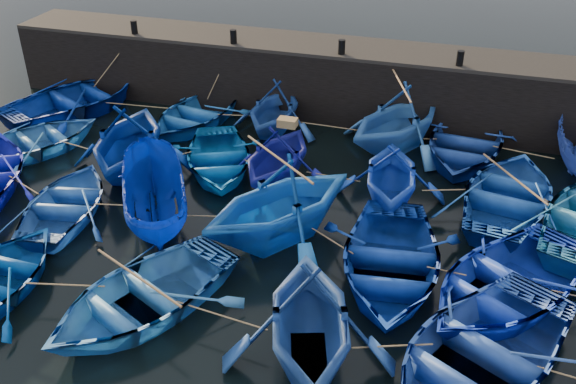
# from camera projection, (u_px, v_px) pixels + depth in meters

# --- Properties ---
(ground) EXTENTS (120.00, 120.00, 0.00)m
(ground) POSITION_uv_depth(u_px,v_px,m) (250.00, 281.00, 15.74)
(ground) COLOR black
(ground) RESTS_ON ground
(quay_wall) EXTENTS (26.00, 2.50, 2.50)m
(quay_wall) POSITION_uv_depth(u_px,v_px,m) (345.00, 82.00, 23.70)
(quay_wall) COLOR black
(quay_wall) RESTS_ON ground
(quay_top) EXTENTS (26.00, 2.50, 0.12)m
(quay_top) POSITION_uv_depth(u_px,v_px,m) (347.00, 48.00, 23.03)
(quay_top) COLOR black
(quay_top) RESTS_ON quay_wall
(bollard_0) EXTENTS (0.24, 0.24, 0.50)m
(bollard_0) POSITION_uv_depth(u_px,v_px,m) (134.00, 27.00, 24.12)
(bollard_0) COLOR black
(bollard_0) RESTS_ON quay_top
(bollard_1) EXTENTS (0.24, 0.24, 0.50)m
(bollard_1) POSITION_uv_depth(u_px,v_px,m) (233.00, 37.00, 23.12)
(bollard_1) COLOR black
(bollard_1) RESTS_ON quay_top
(bollard_2) EXTENTS (0.24, 0.24, 0.50)m
(bollard_2) POSITION_uv_depth(u_px,v_px,m) (342.00, 47.00, 22.13)
(bollard_2) COLOR black
(bollard_2) RESTS_ON quay_top
(bollard_3) EXTENTS (0.24, 0.24, 0.50)m
(bollard_3) POSITION_uv_depth(u_px,v_px,m) (460.00, 58.00, 21.14)
(bollard_3) COLOR black
(bollard_3) RESTS_ON quay_top
(boat_0) EXTENTS (6.12, 6.80, 1.16)m
(boat_0) POSITION_uv_depth(u_px,v_px,m) (76.00, 98.00, 24.09)
(boat_0) COLOR navy
(boat_0) RESTS_ON ground
(boat_1) EXTENTS (4.03, 5.04, 0.93)m
(boat_1) POSITION_uv_depth(u_px,v_px,m) (195.00, 114.00, 23.17)
(boat_1) COLOR #1A5BB2
(boat_1) RESTS_ON ground
(boat_2) EXTENTS (3.23, 3.73, 1.93)m
(boat_2) POSITION_uv_depth(u_px,v_px,m) (274.00, 108.00, 22.37)
(boat_2) COLOR #1D468F
(boat_2) RESTS_ON ground
(boat_3) EXTENTS (5.53, 5.75, 2.34)m
(boat_3) POSITION_uv_depth(u_px,v_px,m) (398.00, 118.00, 21.13)
(boat_3) COLOR blue
(boat_3) RESTS_ON ground
(boat_4) EXTENTS (4.06, 5.36, 1.05)m
(boat_4) POSITION_uv_depth(u_px,v_px,m) (464.00, 143.00, 21.00)
(boat_4) COLOR navy
(boat_4) RESTS_ON ground
(boat_6) EXTENTS (4.95, 5.36, 0.91)m
(boat_6) POSITION_uv_depth(u_px,v_px,m) (37.00, 140.00, 21.37)
(boat_6) COLOR blue
(boat_6) RESTS_ON ground
(boat_7) EXTENTS (4.90, 5.37, 2.42)m
(boat_7) POSITION_uv_depth(u_px,v_px,m) (128.00, 139.00, 19.74)
(boat_7) COLOR navy
(boat_7) RESTS_ON ground
(boat_8) EXTENTS (4.60, 5.20, 0.89)m
(boat_8) POSITION_uv_depth(u_px,v_px,m) (218.00, 158.00, 20.26)
(boat_8) COLOR #0659A3
(boat_8) RESTS_ON ground
(boat_9) EXTENTS (3.61, 4.07, 1.98)m
(boat_9) POSITION_uv_depth(u_px,v_px,m) (278.00, 155.00, 19.30)
(boat_9) COLOR navy
(boat_9) RESTS_ON ground
(boat_10) EXTENTS (3.70, 4.13, 1.95)m
(boat_10) POSITION_uv_depth(u_px,v_px,m) (392.00, 173.00, 18.37)
(boat_10) COLOR #123BBD
(boat_10) RESTS_ON ground
(boat_11) EXTENTS (4.47, 5.63, 1.05)m
(boat_11) POSITION_uv_depth(u_px,v_px,m) (510.00, 195.00, 18.21)
(boat_11) COLOR #134390
(boat_11) RESTS_ON ground
(boat_14) EXTENTS (3.68, 4.61, 0.86)m
(boat_14) POSITION_uv_depth(u_px,v_px,m) (67.00, 203.00, 18.02)
(boat_14) COLOR #2153A7
(boat_14) RESTS_ON ground
(boat_15) EXTENTS (3.77, 4.80, 1.76)m
(boat_15) POSITION_uv_depth(u_px,v_px,m) (154.00, 200.00, 17.29)
(boat_15) COLOR #002090
(boat_15) RESTS_ON ground
(boat_16) EXTENTS (5.97, 6.11, 2.45)m
(boat_16) POSITION_uv_depth(u_px,v_px,m) (279.00, 201.00, 16.59)
(boat_16) COLOR blue
(boat_16) RESTS_ON ground
(boat_17) EXTENTS (4.22, 5.49, 1.06)m
(boat_17) POSITION_uv_depth(u_px,v_px,m) (390.00, 261.00, 15.55)
(boat_17) COLOR navy
(boat_17) RESTS_ON ground
(boat_18) EXTENTS (6.03, 6.50, 1.10)m
(boat_18) POSITION_uv_depth(u_px,v_px,m) (506.00, 282.00, 14.81)
(boat_18) COLOR #1231BE
(boat_18) RESTS_ON ground
(boat_22) EXTENTS (5.26, 5.90, 1.01)m
(boat_22) POSITION_uv_depth(u_px,v_px,m) (140.00, 295.00, 14.49)
(boat_22) COLOR blue
(boat_22) RESTS_ON ground
(boat_23) EXTENTS (4.75, 5.12, 2.22)m
(boat_23) POSITION_uv_depth(u_px,v_px,m) (309.00, 318.00, 12.95)
(boat_23) COLOR navy
(boat_23) RESTS_ON ground
(boat_24) EXTENTS (6.05, 6.68, 1.14)m
(boat_24) POSITION_uv_depth(u_px,v_px,m) (478.00, 353.00, 12.88)
(boat_24) COLOR #204490
(boat_24) RESTS_ON ground
(wooden_crate) EXTENTS (0.56, 0.37, 0.24)m
(wooden_crate) POSITION_uv_depth(u_px,v_px,m) (288.00, 122.00, 18.65)
(wooden_crate) COLOR olive
(wooden_crate) RESTS_ON boat_9
(mooring_ropes) EXTENTS (18.30, 11.77, 2.10)m
(mooring_ropes) POSITION_uv_depth(u_px,v_px,m) (293.00, 159.00, 19.35)
(mooring_ropes) COLOR tan
(mooring_ropes) RESTS_ON ground
(loose_oars) EXTENTS (10.24, 11.91, 1.50)m
(loose_oars) POSITION_uv_depth(u_px,v_px,m) (347.00, 166.00, 17.15)
(loose_oars) COLOR #99724C
(loose_oars) RESTS_ON ground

